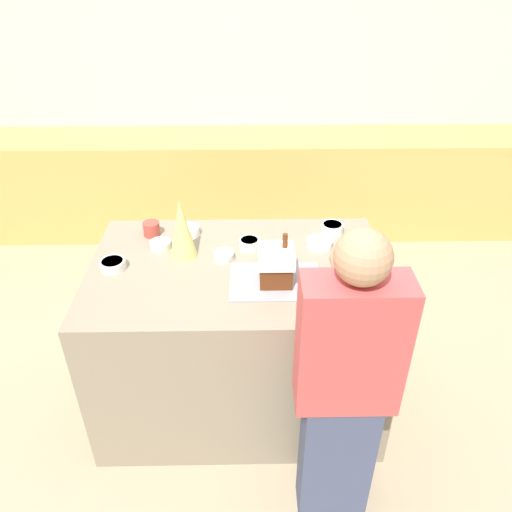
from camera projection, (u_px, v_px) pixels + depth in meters
The scene contains 16 objects.
ground_plane at pixel (241, 393), 3.05m from camera, with size 12.00×12.00×0.00m, color tan.
wall_back at pixel (241, 78), 4.32m from camera, with size 8.00×0.05×2.60m.
back_cabinet_block at pixel (242, 184), 4.52m from camera, with size 6.00×0.60×0.89m.
kitchen_island at pixel (240, 335), 2.79m from camera, with size 1.52×0.98×0.94m.
baking_tray at pixel (275, 281), 2.42m from camera, with size 0.44×0.32×0.01m.
gingerbread_house at pixel (276, 265), 2.37m from camera, with size 0.17×0.18×0.24m.
decorative_tree at pixel (182, 229), 2.53m from camera, with size 0.14×0.14×0.32m.
candy_bowl_behind_tray at pixel (113, 264), 2.50m from camera, with size 0.13×0.13×0.05m.
candy_bowl_near_tray_left at pixel (224, 255), 2.58m from camera, with size 0.11×0.11×0.04m.
candy_bowl_far_right at pixel (332, 228), 2.80m from camera, with size 0.13×0.13×0.05m.
candy_bowl_beside_tree at pixel (190, 230), 2.78m from camera, with size 0.11×0.11×0.05m.
candy_bowl_far_left at pixel (160, 244), 2.67m from camera, with size 0.11×0.11×0.04m.
candy_bowl_near_tray_right at pixel (319, 243), 2.68m from camera, with size 0.14×0.14×0.04m.
candy_bowl_center_rear at pixel (249, 243), 2.67m from camera, with size 0.11×0.11×0.05m.
mug at pixel (152, 229), 2.77m from camera, with size 0.09×0.09×0.08m.
person at pixel (344, 390), 2.03m from camera, with size 0.41×0.51×1.55m.
Camera 1 is at (0.05, -2.10, 2.37)m, focal length 35.00 mm.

